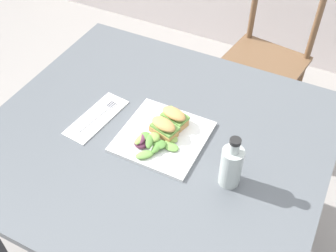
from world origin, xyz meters
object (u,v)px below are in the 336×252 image
dining_table (154,159)px  sandwich_half_front (164,127)px  sandwich_half_back (174,117)px  plate_lunch (163,137)px  bottle_cold_brew (231,168)px  fork_on_napkin (100,114)px  chair_wooden_far (266,59)px

dining_table → sandwich_half_front: 0.16m
sandwich_half_back → plate_lunch: bearing=-95.8°
dining_table → plate_lunch: bearing=7.3°
sandwich_half_back → bottle_cold_brew: bottle_cold_brew is taller
plate_lunch → fork_on_napkin: plate_lunch is taller
plate_lunch → bottle_cold_brew: bottle_cold_brew is taller
plate_lunch → chair_wooden_far: bearing=84.1°
chair_wooden_far → fork_on_napkin: bearing=-109.4°
chair_wooden_far → sandwich_half_front: size_ratio=8.55×
dining_table → sandwich_half_front: size_ratio=11.03×
dining_table → fork_on_napkin: size_ratio=6.05×
fork_on_napkin → bottle_cold_brew: (0.50, -0.07, 0.06)m
plate_lunch → sandwich_half_front: 0.04m
sandwich_half_front → dining_table: bearing=-152.6°
sandwich_half_back → fork_on_napkin: (-0.25, -0.07, -0.03)m
plate_lunch → bottle_cold_brew: 0.27m
fork_on_napkin → dining_table: bearing=-0.9°
dining_table → bottle_cold_brew: 0.35m
chair_wooden_far → sandwich_half_back: (-0.09, -0.92, 0.33)m
fork_on_napkin → sandwich_half_back: bearing=16.1°
dining_table → sandwich_half_back: sandwich_half_back is taller
sandwich_half_front → fork_on_napkin: bearing=-176.8°
sandwich_half_front → bottle_cold_brew: bottle_cold_brew is taller
chair_wooden_far → bottle_cold_brew: bottle_cold_brew is taller
chair_wooden_far → sandwich_half_back: 0.98m
plate_lunch → sandwich_half_back: bearing=84.2°
plate_lunch → sandwich_half_back: 0.08m
dining_table → chair_wooden_far: (0.14, 0.99, -0.17)m
plate_lunch → sandwich_half_front: size_ratio=2.70×
sandwich_half_front → sandwich_half_back: 0.06m
sandwich_half_front → fork_on_napkin: sandwich_half_front is taller
chair_wooden_far → bottle_cold_brew: bearing=-81.6°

